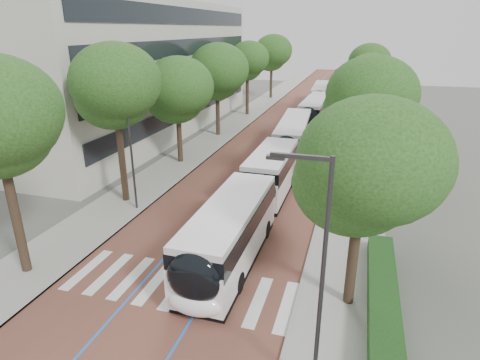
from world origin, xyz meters
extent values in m
plane|color=#51544C|center=(0.00, 0.00, 0.00)|extent=(160.00, 160.00, 0.00)
cube|color=brown|center=(0.00, 40.00, 0.01)|extent=(11.00, 140.00, 0.02)
cube|color=gray|center=(-7.50, 40.00, 0.06)|extent=(4.00, 140.00, 0.12)
cube|color=gray|center=(7.50, 40.00, 0.06)|extent=(4.00, 140.00, 0.12)
cube|color=gray|center=(-5.60, 40.00, 0.06)|extent=(0.20, 140.00, 0.14)
cube|color=gray|center=(5.60, 40.00, 0.06)|extent=(0.20, 140.00, 0.14)
cube|color=silver|center=(-4.80, 1.00, 0.03)|extent=(0.55, 3.60, 0.01)
cube|color=silver|center=(-3.55, 1.00, 0.03)|extent=(0.55, 3.60, 0.01)
cube|color=silver|center=(-2.30, 1.00, 0.03)|extent=(0.55, 3.60, 0.01)
cube|color=silver|center=(-1.05, 1.00, 0.03)|extent=(0.55, 3.60, 0.01)
cube|color=silver|center=(0.20, 1.00, 0.03)|extent=(0.55, 3.60, 0.01)
cube|color=silver|center=(1.45, 1.00, 0.03)|extent=(0.55, 3.60, 0.01)
cube|color=silver|center=(2.70, 1.00, 0.03)|extent=(0.55, 3.60, 0.01)
cube|color=silver|center=(3.95, 1.00, 0.03)|extent=(0.55, 3.60, 0.01)
cube|color=silver|center=(5.20, 1.00, 0.03)|extent=(0.55, 3.60, 0.01)
cube|color=blue|center=(-1.60, 40.00, 0.02)|extent=(0.12, 126.00, 0.01)
cube|color=blue|center=(1.60, 40.00, 0.02)|extent=(0.12, 126.00, 0.01)
cube|color=#B2B1A5|center=(-19.50, 28.00, 7.00)|extent=(18.00, 40.00, 14.00)
cube|color=black|center=(-10.45, 28.00, 3.00)|extent=(0.12, 38.00, 1.60)
cube|color=black|center=(-10.45, 28.00, 6.20)|extent=(0.12, 38.00, 1.60)
cube|color=black|center=(-10.45, 28.00, 9.40)|extent=(0.12, 38.00, 1.60)
cube|color=black|center=(-10.45, 28.00, 12.40)|extent=(0.12, 38.00, 1.60)
cube|color=#153A14|center=(9.10, 0.00, 0.52)|extent=(1.20, 14.00, 0.80)
cylinder|color=#2D2D2F|center=(6.80, -3.00, 4.12)|extent=(0.14, 0.14, 8.00)
cube|color=#2D2D2F|center=(6.00, -3.00, 8.02)|extent=(1.70, 0.12, 0.12)
cube|color=#2D2D2F|center=(5.30, -3.00, 7.94)|extent=(0.50, 0.20, 0.10)
cylinder|color=#2D2D2F|center=(6.80, 22.00, 4.12)|extent=(0.14, 0.14, 8.00)
cube|color=#2D2D2F|center=(6.00, 22.00, 8.02)|extent=(1.70, 0.12, 0.12)
cube|color=#2D2D2F|center=(5.30, 22.00, 7.94)|extent=(0.50, 0.20, 0.10)
cylinder|color=#2D2D2F|center=(-6.10, 8.00, 4.12)|extent=(0.14, 0.14, 8.00)
cylinder|color=black|center=(-7.50, 0.00, 2.63)|extent=(0.44, 0.44, 5.25)
cylinder|color=black|center=(-7.50, 9.00, 2.68)|extent=(0.44, 0.44, 5.36)
ellipsoid|color=#183F14|center=(-7.50, 9.00, 7.55)|extent=(5.59, 5.59, 4.76)
cylinder|color=black|center=(-7.50, 18.00, 2.16)|extent=(0.44, 0.44, 4.32)
ellipsoid|color=#183F14|center=(-7.50, 18.00, 6.09)|extent=(5.85, 5.85, 4.97)
cylinder|color=black|center=(-7.50, 28.00, 2.36)|extent=(0.44, 0.44, 4.71)
ellipsoid|color=#183F14|center=(-7.50, 28.00, 6.64)|extent=(6.31, 6.31, 5.36)
cylinder|color=black|center=(-7.50, 40.00, 2.47)|extent=(0.44, 0.44, 4.93)
ellipsoid|color=#183F14|center=(-7.50, 40.00, 6.95)|extent=(5.26, 5.26, 4.47)
cylinder|color=black|center=(-7.50, 55.00, 2.56)|extent=(0.44, 0.44, 5.11)
ellipsoid|color=#183F14|center=(-7.50, 55.00, 7.20)|extent=(6.20, 6.20, 5.27)
cylinder|color=black|center=(7.70, 2.00, 2.13)|extent=(0.44, 0.44, 4.27)
ellipsoid|color=#183F14|center=(7.70, 2.00, 6.02)|extent=(5.69, 5.69, 4.83)
cylinder|color=black|center=(7.70, 14.00, 2.37)|extent=(0.44, 0.44, 4.74)
ellipsoid|color=#183F14|center=(7.70, 14.00, 6.68)|extent=(5.81, 5.81, 4.94)
cylinder|color=black|center=(7.70, 28.00, 2.30)|extent=(0.44, 0.44, 4.61)
ellipsoid|color=#183F14|center=(7.70, 28.00, 6.50)|extent=(4.76, 4.76, 4.05)
cylinder|color=black|center=(7.70, 44.00, 2.33)|extent=(0.44, 0.44, 4.67)
ellipsoid|color=#183F14|center=(7.70, 44.00, 6.58)|extent=(5.48, 5.48, 4.66)
cylinder|color=black|center=(1.81, 8.81, 1.77)|extent=(2.30, 0.91, 2.30)
cube|color=white|center=(1.79, 3.68, 1.26)|extent=(2.53, 9.37, 1.82)
cube|color=black|center=(1.79, 3.68, 2.40)|extent=(2.57, 9.18, 0.97)
cube|color=silver|center=(1.79, 3.68, 3.04)|extent=(2.48, 9.18, 0.31)
cube|color=black|center=(1.79, 3.68, 0.17)|extent=(2.48, 8.99, 0.35)
cube|color=white|center=(1.82, 13.13, 1.26)|extent=(2.53, 7.75, 1.82)
cube|color=black|center=(1.82, 13.13, 2.40)|extent=(2.57, 7.59, 0.97)
cube|color=silver|center=(1.82, 13.13, 3.04)|extent=(2.48, 7.59, 0.31)
cube|color=black|center=(1.82, 13.13, 0.17)|extent=(2.48, 7.44, 0.35)
ellipsoid|color=black|center=(1.77, -0.85, 2.00)|extent=(2.35, 1.11, 2.28)
ellipsoid|color=white|center=(1.77, -0.90, 0.86)|extent=(2.35, 1.01, 1.14)
cylinder|color=black|center=(0.65, 1.41, 0.50)|extent=(0.30, 1.00, 1.00)
cylinder|color=black|center=(2.91, 1.40, 0.50)|extent=(0.30, 1.00, 1.00)
cylinder|color=black|center=(0.70, 14.81, 0.50)|extent=(0.30, 1.00, 1.00)
cylinder|color=black|center=(2.96, 14.80, 0.50)|extent=(0.30, 1.00, 1.00)
cylinder|color=black|center=(0.67, 6.77, 0.50)|extent=(0.30, 1.00, 1.00)
cylinder|color=black|center=(2.93, 6.76, 0.50)|extent=(0.30, 1.00, 1.00)
cube|color=white|center=(1.58, 23.81, 1.26)|extent=(3.26, 12.14, 1.82)
cube|color=black|center=(1.58, 23.81, 2.40)|extent=(3.29, 11.90, 0.97)
cube|color=silver|center=(1.58, 23.81, 3.04)|extent=(3.20, 11.89, 0.31)
cube|color=black|center=(1.58, 23.81, 0.17)|extent=(3.18, 11.65, 0.35)
ellipsoid|color=black|center=(1.95, 17.97, 2.00)|extent=(2.42, 1.25, 2.28)
ellipsoid|color=white|center=(1.95, 17.92, 0.86)|extent=(2.41, 1.15, 1.14)
cylinder|color=black|center=(0.68, 20.15, 0.50)|extent=(0.36, 1.02, 1.00)
cylinder|color=black|center=(2.93, 20.29, 0.50)|extent=(0.36, 1.02, 1.00)
cylinder|color=black|center=(0.21, 27.53, 0.50)|extent=(0.36, 1.02, 1.00)
cylinder|color=black|center=(2.46, 27.68, 0.50)|extent=(0.36, 1.02, 1.00)
cube|color=white|center=(2.11, 36.91, 1.26)|extent=(2.79, 12.06, 1.82)
cube|color=black|center=(2.11, 36.91, 2.40)|extent=(2.83, 11.82, 0.97)
cube|color=silver|center=(2.11, 36.91, 3.04)|extent=(2.74, 11.82, 0.31)
cube|color=black|center=(2.11, 36.91, 0.17)|extent=(2.73, 11.58, 0.35)
ellipsoid|color=black|center=(1.97, 31.06, 2.00)|extent=(2.38, 1.16, 2.28)
ellipsoid|color=white|center=(1.96, 31.01, 0.86)|extent=(2.37, 1.06, 1.14)
cylinder|color=black|center=(0.89, 33.34, 0.50)|extent=(0.32, 1.01, 1.00)
cylinder|color=black|center=(3.15, 33.28, 0.50)|extent=(0.32, 1.01, 1.00)
cylinder|color=black|center=(1.07, 40.74, 0.50)|extent=(0.32, 1.01, 1.00)
cylinder|color=black|center=(3.33, 40.68, 0.50)|extent=(0.32, 1.01, 1.00)
cube|color=white|center=(1.55, 49.96, 1.26)|extent=(2.99, 12.09, 1.82)
cube|color=black|center=(1.55, 49.96, 2.40)|extent=(3.02, 11.85, 0.97)
cube|color=silver|center=(1.55, 49.96, 3.04)|extent=(2.93, 11.85, 0.31)
cube|color=black|center=(1.55, 49.96, 0.17)|extent=(2.92, 11.61, 0.35)
ellipsoid|color=black|center=(1.79, 44.11, 2.00)|extent=(2.39, 1.20, 2.28)
ellipsoid|color=white|center=(1.80, 44.06, 0.86)|extent=(2.39, 1.10, 1.14)
cylinder|color=black|center=(0.57, 46.31, 0.50)|extent=(0.34, 1.01, 1.00)
cylinder|color=black|center=(2.83, 46.41, 0.50)|extent=(0.34, 1.01, 1.00)
cylinder|color=black|center=(0.27, 53.71, 0.50)|extent=(0.34, 1.01, 1.00)
cylinder|color=black|center=(2.53, 53.80, 0.50)|extent=(0.34, 1.01, 1.00)
camera|label=1|loc=(7.33, -13.14, 11.18)|focal=30.00mm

